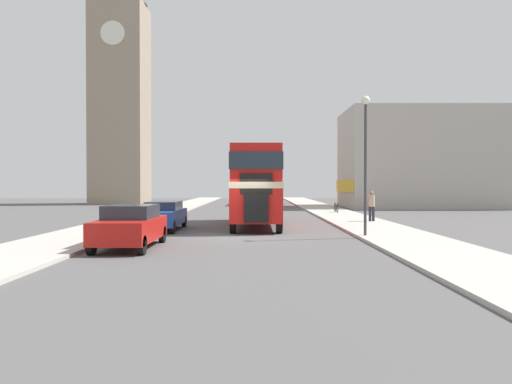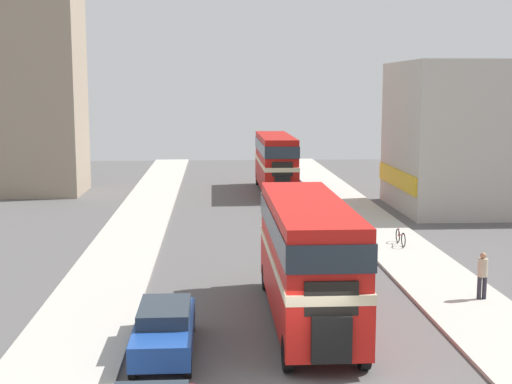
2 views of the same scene
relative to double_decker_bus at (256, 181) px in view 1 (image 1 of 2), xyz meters
The scene contains 12 objects.
ground_plane 6.21m from the double_decker_bus, 97.45° to the right, with size 120.00×120.00×0.00m, color #565454.
sidewalk_right 8.60m from the double_decker_bus, 43.27° to the right, with size 3.50×120.00×0.12m.
sidewalk_left 9.69m from the double_decker_bus, 142.93° to the right, with size 3.50×120.00×0.12m.
double_decker_bus is the anchor object (origin of this frame).
bus_distant 29.93m from the double_decker_bus, 86.99° to the left, with size 2.39×10.97×4.32m.
car_parked_near 10.54m from the double_decker_bus, 115.45° to the right, with size 1.82×4.38×1.53m.
car_parked_mid 5.47m from the double_decker_bus, 151.84° to the right, with size 1.70×4.62×1.42m.
pedestrian_walking 7.12m from the double_decker_bus, 15.68° to the left, with size 0.35×0.35×1.75m.
bicycle_on_pavement 12.82m from the double_decker_bus, 61.01° to the left, with size 0.05×1.76×0.78m.
street_lamp 7.81m from the double_decker_bus, 53.11° to the right, with size 0.36×0.36×5.86m.
church_tower 37.70m from the double_decker_bus, 117.08° to the left, with size 6.22×6.22×34.30m.
shop_building_block 28.26m from the double_decker_bus, 50.69° to the left, with size 18.35×9.40×9.47m.
Camera 1 is at (0.73, -21.43, 2.27)m, focal length 35.00 mm.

